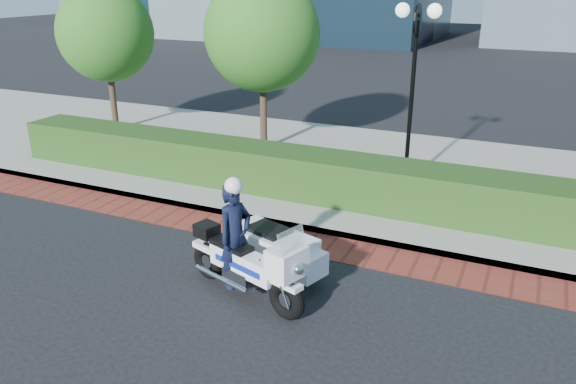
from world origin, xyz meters
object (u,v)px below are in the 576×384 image
at_px(lamppost, 414,68).
at_px(tree_b, 262,33).
at_px(tree_a, 106,34).
at_px(police_motorcycle, 256,249).

xyz_separation_m(lamppost, tree_b, (-4.50, 1.30, 0.48)).
relative_size(lamppost, tree_a, 0.92).
bearing_deg(lamppost, tree_b, 163.89).
relative_size(lamppost, tree_b, 0.86).
bearing_deg(tree_b, lamppost, -16.11).
relative_size(tree_b, police_motorcycle, 2.01).
distance_m(tree_a, tree_b, 5.50).
relative_size(tree_a, police_motorcycle, 1.88).
distance_m(lamppost, tree_b, 4.71).
relative_size(tree_a, tree_b, 0.94).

